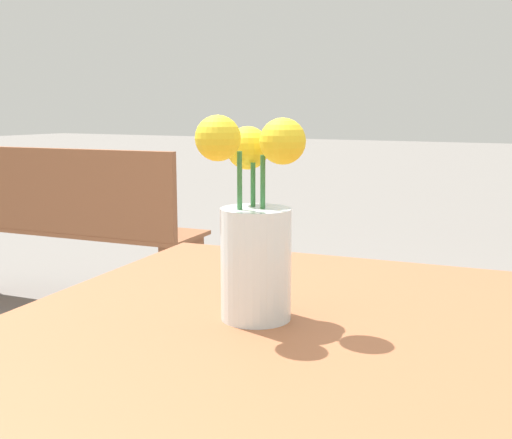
% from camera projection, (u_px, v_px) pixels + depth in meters
% --- Properties ---
extents(table_front, '(0.86, 1.03, 0.73)m').
position_uv_depth(table_front, '(262.00, 404.00, 0.88)').
color(table_front, brown).
rests_on(table_front, ground_plane).
extents(flower_vase, '(0.13, 0.14, 0.29)m').
position_uv_depth(flower_vase, '(255.00, 240.00, 0.90)').
color(flower_vase, silver).
rests_on(flower_vase, table_front).
extents(bench_near, '(1.56, 0.49, 0.85)m').
position_uv_depth(bench_near, '(50.00, 226.00, 3.18)').
color(bench_near, brown).
rests_on(bench_near, ground_plane).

